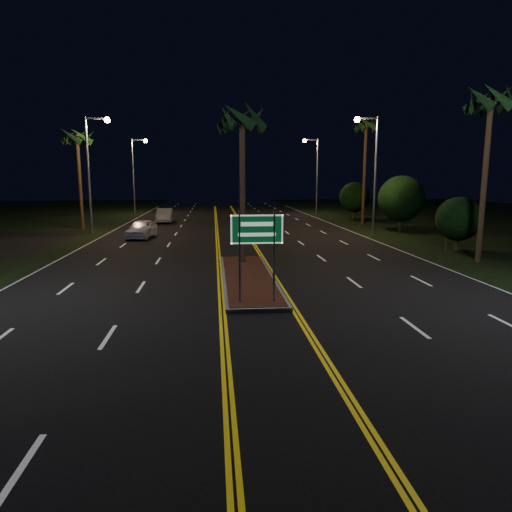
{
  "coord_description": "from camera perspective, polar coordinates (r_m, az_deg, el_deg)",
  "views": [
    {
      "loc": [
        -1.47,
        -12.64,
        4.44
      ],
      "look_at": [
        -0.1,
        2.06,
        1.9
      ],
      "focal_mm": 32.0,
      "sensor_mm": 36.0,
      "label": 1
    }
  ],
  "objects": [
    {
      "name": "streetlight_right_mid",
      "position": [
        36.71,
        14.18,
        11.38
      ],
      "size": [
        1.91,
        0.44,
        9.0
      ],
      "color": "gray",
      "rests_on": "ground"
    },
    {
      "name": "shrub_near",
      "position": [
        30.66,
        24.0,
        4.26
      ],
      "size": [
        2.7,
        2.7,
        3.3
      ],
      "color": "#382819",
      "rests_on": "ground"
    },
    {
      "name": "shrub_mid",
      "position": [
        39.81,
        17.68,
        6.85
      ],
      "size": [
        3.78,
        3.78,
        4.62
      ],
      "color": "#382819",
      "rests_on": "ground"
    },
    {
      "name": "palm_right_far",
      "position": [
        45.21,
        13.61,
        15.48
      ],
      "size": [
        2.4,
        2.4,
        10.3
      ],
      "color": "#382819",
      "rests_on": "ground"
    },
    {
      "name": "streetlight_right_far",
      "position": [
        55.98,
        7.28,
        10.94
      ],
      "size": [
        1.91,
        0.44,
        9.0
      ],
      "color": "gray",
      "rests_on": "ground"
    },
    {
      "name": "car_far",
      "position": [
        46.84,
        -11.35,
        5.14
      ],
      "size": [
        2.28,
        4.96,
        1.63
      ],
      "primitive_type": "imported",
      "rotation": [
        0.0,
        0.0,
        0.04
      ],
      "color": "#A4A7AD",
      "rests_on": "ground"
    },
    {
      "name": "car_near",
      "position": [
        35.08,
        -14.12,
        3.52
      ],
      "size": [
        2.69,
        5.03,
        1.6
      ],
      "primitive_type": "imported",
      "rotation": [
        0.0,
        0.0,
        -0.14
      ],
      "color": "white",
      "rests_on": "ground"
    },
    {
      "name": "palm_right_near",
      "position": [
        26.87,
        27.33,
        16.79
      ],
      "size": [
        2.4,
        2.4,
        9.3
      ],
      "color": "#382819",
      "rests_on": "ground"
    },
    {
      "name": "palm_median",
      "position": [
        23.36,
        -1.75,
        16.73
      ],
      "size": [
        2.4,
        2.4,
        8.3
      ],
      "color": "#382819",
      "rests_on": "ground"
    },
    {
      "name": "median_island",
      "position": [
        20.18,
        -1.02,
        -2.71
      ],
      "size": [
        2.25,
        10.25,
        0.17
      ],
      "color": "gray",
      "rests_on": "ground"
    },
    {
      "name": "streetlight_left_mid",
      "position": [
        37.79,
        -19.7,
        11.06
      ],
      "size": [
        1.91,
        0.44,
        9.0
      ],
      "color": "gray",
      "rests_on": "ground"
    },
    {
      "name": "ground",
      "position": [
        13.48,
        1.25,
        -9.47
      ],
      "size": [
        120.0,
        120.0,
        0.0
      ],
      "primitive_type": "plane",
      "color": "black",
      "rests_on": "ground"
    },
    {
      "name": "warning_sign",
      "position": [
        30.47,
        22.78,
        3.54
      ],
      "size": [
        0.97,
        0.29,
        2.38
      ],
      "rotation": [
        0.0,
        0.0,
        -0.27
      ],
      "color": "gray",
      "rests_on": "ground"
    },
    {
      "name": "streetlight_left_far",
      "position": [
        57.39,
        -14.74,
        10.67
      ],
      "size": [
        1.91,
        0.44,
        9.0
      ],
      "color": "gray",
      "rests_on": "ground"
    },
    {
      "name": "palm_left_far",
      "position": [
        42.32,
        -21.46,
        13.59
      ],
      "size": [
        2.4,
        2.4,
        8.8
      ],
      "color": "#382819",
      "rests_on": "ground"
    },
    {
      "name": "highway_sign",
      "position": [
        15.64,
        0.11,
        2.28
      ],
      "size": [
        1.8,
        0.08,
        3.2
      ],
      "color": "gray",
      "rests_on": "ground"
    },
    {
      "name": "shrub_far",
      "position": [
        51.03,
        12.2,
        7.19
      ],
      "size": [
        3.24,
        3.24,
        3.96
      ],
      "color": "#382819",
      "rests_on": "ground"
    }
  ]
}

